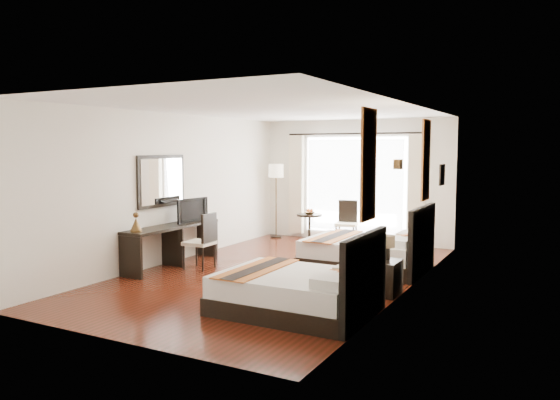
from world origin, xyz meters
The scene contains 29 objects.
floor centered at (0.00, 0.00, -0.01)m, with size 4.50×7.50×0.01m, color #37150A.
ceiling centered at (0.00, 0.00, 2.79)m, with size 4.50×7.50×0.02m, color white.
wall_headboard centered at (2.25, 0.00, 1.40)m, with size 0.01×7.50×2.80m, color silver.
wall_desk centered at (-2.25, 0.00, 1.40)m, with size 0.01×7.50×2.80m, color silver.
wall_window centered at (0.00, 3.75, 1.40)m, with size 4.50×0.01×2.80m, color silver.
wall_entry centered at (0.00, -3.75, 1.40)m, with size 4.50×0.01×2.80m, color silver.
window_glass centered at (0.00, 3.73, 1.30)m, with size 2.40×0.02×2.20m, color white.
sheer_curtain centered at (0.00, 3.67, 1.30)m, with size 2.30×0.02×2.10m, color white.
drape_left centered at (-1.45, 3.63, 1.28)m, with size 0.35×0.14×2.35m, color beige.
drape_right centered at (1.45, 3.63, 1.28)m, with size 0.35×0.14×2.35m, color beige.
art_panel_near centered at (2.23, -1.83, 1.95)m, with size 0.03×0.50×1.35m, color maroon.
art_panel_far centered at (2.23, 1.07, 1.95)m, with size 0.03×0.50×1.35m, color maroon.
wall_sconce centered at (2.19, -0.43, 1.92)m, with size 0.10×0.14×0.14m, color #4D371B.
mirror_frame centered at (-2.22, -0.36, 1.55)m, with size 0.04×1.25×0.95m, color black.
mirror_glass centered at (-2.19, -0.36, 1.55)m, with size 0.01×1.12×0.82m, color white.
bed_near centered at (1.31, -1.83, 0.29)m, with size 1.98×1.54×1.11m.
bed_far centered at (1.27, 1.07, 0.30)m, with size 2.08×1.62×1.17m.
nightstand centered at (2.02, -0.43, 0.25)m, with size 0.42×0.53×0.51m, color black.
table_lamp centered at (2.03, -0.35, 0.75)m, with size 0.23×0.23×0.37m.
vase centered at (2.00, -0.60, 0.56)m, with size 0.12×0.12×0.12m, color black.
console_desk centered at (-1.99, -0.36, 0.38)m, with size 0.50×2.20×0.76m, color black.
television centered at (-1.97, 0.13, 0.98)m, with size 0.79×0.10×0.46m, color black.
bronze_figurine centered at (-1.99, -1.29, 0.90)m, with size 0.19×0.19×0.29m, color #4D371B, non-canonical shape.
desk_chair centered at (-1.40, -0.31, 0.31)m, with size 0.49×0.49×1.01m.
floor_lamp centered at (-1.85, 3.35, 1.50)m, with size 0.36×0.36×1.77m.
side_table centered at (-0.82, 3.03, 0.33)m, with size 0.57×0.57×0.66m, color black.
fruit_bowl centered at (-0.80, 2.99, 0.69)m, with size 0.22×0.22×0.05m, color #4B2F1B.
window_chair centered at (-0.01, 3.27, 0.30)m, with size 0.53×0.53×0.98m.
jute_rug centered at (0.00, 2.66, 0.01)m, with size 1.37×0.93×0.01m, color #9F845F.
Camera 1 is at (4.38, -8.10, 2.14)m, focal length 35.00 mm.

